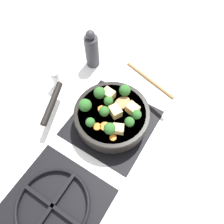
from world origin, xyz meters
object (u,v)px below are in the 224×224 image
at_px(wooden_spoon, 138,90).
at_px(salt_shaker, 56,80).
at_px(skillet_pan, 111,115).
at_px(pepper_mill, 92,50).

relative_size(wooden_spoon, salt_shaker, 2.68).
height_order(skillet_pan, pepper_mill, pepper_mill).
height_order(skillet_pan, wooden_spoon, wooden_spoon).
xyz_separation_m(pepper_mill, salt_shaker, (0.06, 0.19, -0.04)).
xyz_separation_m(wooden_spoon, pepper_mill, (0.28, -0.09, -0.01)).
height_order(wooden_spoon, pepper_mill, pepper_mill).
distance_m(wooden_spoon, pepper_mill, 0.29).
xyz_separation_m(skillet_pan, salt_shaker, (0.29, -0.03, -0.02)).
height_order(wooden_spoon, salt_shaker, wooden_spoon).
relative_size(pepper_mill, salt_shaker, 2.13).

